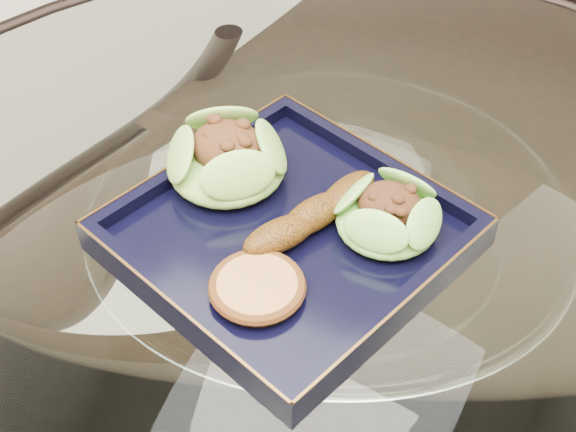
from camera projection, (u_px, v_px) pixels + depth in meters
The scene contains 7 objects.
dining_table at pixel (323, 355), 0.85m from camera, with size 1.13×1.13×0.77m.
dining_chair at pixel (458, 99), 1.18m from camera, with size 0.50×0.50×1.07m.
navy_plate at pixel (288, 239), 0.74m from camera, with size 0.27×0.27×0.02m, color black.
lettuce_wrap_left at pixel (227, 161), 0.77m from camera, with size 0.11×0.11×0.04m, color #58922A.
lettuce_wrap_right at pixel (387, 217), 0.72m from camera, with size 0.09×0.09×0.03m, color #5CA831.
roasted_plantain at pixel (314, 214), 0.72m from camera, with size 0.15×0.03×0.03m, color #61370A.
crumb_patty at pixel (257, 288), 0.67m from camera, with size 0.07×0.07×0.01m, color #B9773D.
Camera 1 is at (0.21, -0.46, 1.30)m, focal length 50.00 mm.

